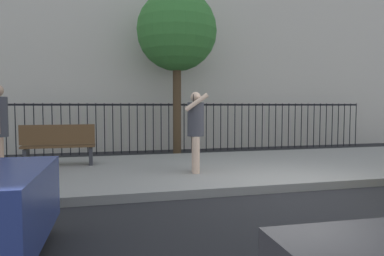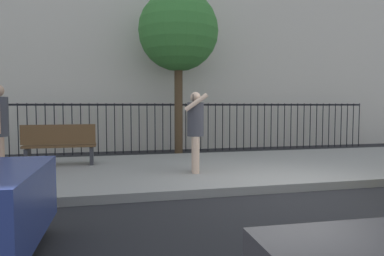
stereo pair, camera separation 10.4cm
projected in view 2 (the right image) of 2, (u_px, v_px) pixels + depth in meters
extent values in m
plane|color=black|center=(294.00, 192.00, 6.28)|extent=(60.00, 60.00, 0.00)
cube|color=gray|center=(247.00, 167.00, 8.41)|extent=(28.00, 4.40, 0.15)
cube|color=black|center=(204.00, 105.00, 11.91)|extent=(12.00, 0.04, 0.06)
cylinder|color=black|center=(9.00, 130.00, 10.55)|extent=(0.03, 0.03, 1.60)
cylinder|color=black|center=(18.00, 130.00, 10.61)|extent=(0.03, 0.03, 1.60)
cylinder|color=black|center=(27.00, 130.00, 10.67)|extent=(0.03, 0.03, 1.60)
cylinder|color=black|center=(37.00, 130.00, 10.73)|extent=(0.03, 0.03, 1.60)
cylinder|color=black|center=(46.00, 130.00, 10.79)|extent=(0.03, 0.03, 1.60)
cylinder|color=black|center=(55.00, 129.00, 10.85)|extent=(0.03, 0.03, 1.60)
cylinder|color=black|center=(63.00, 129.00, 10.91)|extent=(0.03, 0.03, 1.60)
cylinder|color=black|center=(72.00, 129.00, 10.97)|extent=(0.03, 0.03, 1.60)
cylinder|color=black|center=(81.00, 129.00, 11.03)|extent=(0.03, 0.03, 1.60)
cylinder|color=black|center=(90.00, 129.00, 11.09)|extent=(0.03, 0.03, 1.60)
cylinder|color=black|center=(98.00, 129.00, 11.15)|extent=(0.03, 0.03, 1.60)
cylinder|color=black|center=(106.00, 129.00, 11.21)|extent=(0.03, 0.03, 1.60)
cylinder|color=black|center=(115.00, 129.00, 11.27)|extent=(0.03, 0.03, 1.60)
cylinder|color=black|center=(123.00, 128.00, 11.33)|extent=(0.03, 0.03, 1.60)
cylinder|color=black|center=(131.00, 128.00, 11.39)|extent=(0.03, 0.03, 1.60)
cylinder|color=black|center=(139.00, 128.00, 11.45)|extent=(0.03, 0.03, 1.60)
cylinder|color=black|center=(147.00, 128.00, 11.51)|extent=(0.03, 0.03, 1.60)
cylinder|color=black|center=(155.00, 128.00, 11.57)|extent=(0.03, 0.03, 1.60)
cylinder|color=black|center=(163.00, 128.00, 11.63)|extent=(0.03, 0.03, 1.60)
cylinder|color=black|center=(171.00, 128.00, 11.69)|extent=(0.03, 0.03, 1.60)
cylinder|color=black|center=(178.00, 128.00, 11.75)|extent=(0.03, 0.03, 1.60)
cylinder|color=black|center=(186.00, 127.00, 11.81)|extent=(0.03, 0.03, 1.60)
cylinder|color=black|center=(193.00, 127.00, 11.87)|extent=(0.03, 0.03, 1.60)
cylinder|color=black|center=(201.00, 127.00, 11.93)|extent=(0.03, 0.03, 1.60)
cylinder|color=black|center=(208.00, 127.00, 11.99)|extent=(0.03, 0.03, 1.60)
cylinder|color=black|center=(215.00, 127.00, 12.05)|extent=(0.03, 0.03, 1.60)
cylinder|color=black|center=(223.00, 127.00, 12.11)|extent=(0.03, 0.03, 1.60)
cylinder|color=black|center=(230.00, 127.00, 12.17)|extent=(0.03, 0.03, 1.60)
cylinder|color=black|center=(237.00, 127.00, 12.23)|extent=(0.03, 0.03, 1.60)
cylinder|color=black|center=(244.00, 127.00, 12.29)|extent=(0.03, 0.03, 1.60)
cylinder|color=black|center=(251.00, 127.00, 12.35)|extent=(0.03, 0.03, 1.60)
cylinder|color=black|center=(258.00, 126.00, 12.41)|extent=(0.03, 0.03, 1.60)
cylinder|color=black|center=(264.00, 126.00, 12.47)|extent=(0.03, 0.03, 1.60)
cylinder|color=black|center=(271.00, 126.00, 12.53)|extent=(0.03, 0.03, 1.60)
cylinder|color=black|center=(278.00, 126.00, 12.58)|extent=(0.03, 0.03, 1.60)
cylinder|color=black|center=(284.00, 126.00, 12.64)|extent=(0.03, 0.03, 1.60)
cylinder|color=black|center=(291.00, 126.00, 12.70)|extent=(0.03, 0.03, 1.60)
cylinder|color=black|center=(297.00, 126.00, 12.76)|extent=(0.03, 0.03, 1.60)
cylinder|color=black|center=(304.00, 126.00, 12.82)|extent=(0.03, 0.03, 1.60)
cylinder|color=black|center=(310.00, 126.00, 12.88)|extent=(0.03, 0.03, 1.60)
cylinder|color=black|center=(316.00, 126.00, 12.94)|extent=(0.03, 0.03, 1.60)
cylinder|color=black|center=(323.00, 125.00, 13.00)|extent=(0.03, 0.03, 1.60)
cylinder|color=black|center=(329.00, 125.00, 13.06)|extent=(0.03, 0.03, 1.60)
cylinder|color=black|center=(335.00, 125.00, 13.12)|extent=(0.03, 0.03, 1.60)
cylinder|color=black|center=(341.00, 125.00, 13.18)|extent=(0.03, 0.03, 1.60)
cylinder|color=black|center=(347.00, 125.00, 13.24)|extent=(0.03, 0.03, 1.60)
cylinder|color=black|center=(353.00, 125.00, 13.30)|extent=(0.03, 0.03, 1.60)
cylinder|color=black|center=(359.00, 125.00, 13.36)|extent=(0.03, 0.03, 1.60)
cylinder|color=beige|center=(196.00, 155.00, 7.24)|extent=(0.15, 0.15, 0.75)
cylinder|color=beige|center=(195.00, 154.00, 7.43)|extent=(0.15, 0.15, 0.75)
cylinder|color=#3F3F47|center=(195.00, 119.00, 7.29)|extent=(0.39, 0.39, 0.69)
sphere|color=beige|center=(195.00, 97.00, 7.26)|extent=(0.21, 0.21, 0.21)
cylinder|color=beige|center=(196.00, 102.00, 7.07)|extent=(0.49, 0.17, 0.37)
cylinder|color=beige|center=(195.00, 120.00, 7.49)|extent=(0.09, 0.09, 0.52)
cube|color=black|center=(193.00, 98.00, 7.11)|extent=(0.02, 0.07, 0.15)
cube|color=brown|center=(195.00, 124.00, 7.55)|extent=(0.21, 0.30, 0.34)
cylinder|color=tan|center=(0.00, 157.00, 6.73)|extent=(0.15, 0.15, 0.80)
cylinder|color=tan|center=(0.00, 118.00, 6.77)|extent=(0.09, 0.09, 0.56)
cube|color=brown|center=(60.00, 146.00, 8.23)|extent=(1.60, 0.45, 0.05)
cube|color=brown|center=(59.00, 134.00, 8.02)|extent=(1.60, 0.06, 0.44)
cube|color=#333338|center=(28.00, 158.00, 8.08)|extent=(0.08, 0.41, 0.40)
cube|color=#333338|center=(92.00, 156.00, 8.41)|extent=(0.08, 0.41, 0.40)
cylinder|color=#4C3823|center=(179.00, 104.00, 11.00)|extent=(0.25, 0.25, 3.12)
sphere|color=#387A33|center=(178.00, 31.00, 10.86)|extent=(2.43, 2.43, 2.43)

